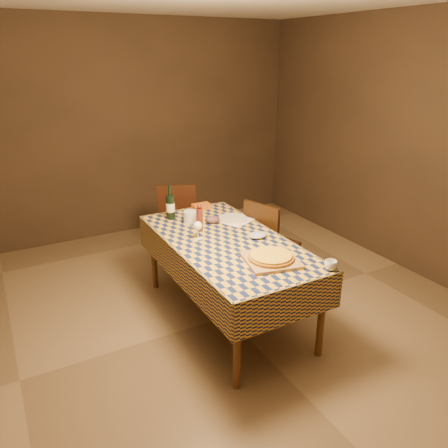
# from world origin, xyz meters

# --- Properties ---
(room) EXTENTS (5.00, 5.10, 2.70)m
(room) POSITION_xyz_m (0.00, 0.00, 1.35)
(room) COLOR brown
(room) RESTS_ON ground
(dining_table) EXTENTS (0.94, 1.84, 0.77)m
(dining_table) POSITION_xyz_m (0.00, 0.00, 0.69)
(dining_table) COLOR brown
(dining_table) RESTS_ON ground
(cutting_board) EXTENTS (0.47, 0.47, 0.02)m
(cutting_board) POSITION_xyz_m (0.10, -0.52, 0.78)
(cutting_board) COLOR #9F794B
(cutting_board) RESTS_ON dining_table
(pizza) EXTENTS (0.40, 0.40, 0.04)m
(pizza) POSITION_xyz_m (0.10, -0.52, 0.81)
(pizza) COLOR #8C5A17
(pizza) RESTS_ON cutting_board
(pepper_mill) EXTENTS (0.06, 0.06, 0.25)m
(pepper_mill) POSITION_xyz_m (-0.10, 0.32, 0.89)
(pepper_mill) COLOR #531C13
(pepper_mill) RESTS_ON dining_table
(bowl) EXTENTS (0.14, 0.14, 0.04)m
(bowl) POSITION_xyz_m (0.08, 0.43, 0.79)
(bowl) COLOR #58414A
(bowl) RESTS_ON dining_table
(wine_glass) EXTENTS (0.08, 0.08, 0.16)m
(wine_glass) POSITION_xyz_m (-0.21, 0.14, 0.88)
(wine_glass) COLOR white
(wine_glass) RESTS_ON dining_table
(wine_bottle) EXTENTS (0.09, 0.09, 0.33)m
(wine_bottle) POSITION_xyz_m (-0.22, 0.71, 0.89)
(wine_bottle) COLOR black
(wine_bottle) RESTS_ON dining_table
(deli_tub) EXTENTS (0.16, 0.16, 0.11)m
(deli_tub) POSITION_xyz_m (-0.10, 0.53, 0.83)
(deli_tub) COLOR silver
(deli_tub) RESTS_ON dining_table
(takeout_container) EXTENTS (0.19, 0.13, 0.05)m
(takeout_container) POSITION_xyz_m (0.17, 0.84, 0.79)
(takeout_container) COLOR #B75D18
(takeout_container) RESTS_ON dining_table
(white_plate) EXTENTS (0.35, 0.35, 0.02)m
(white_plate) POSITION_xyz_m (0.29, 0.41, 0.78)
(white_plate) COLOR silver
(white_plate) RESTS_ON dining_table
(tumbler) EXTENTS (0.10, 0.10, 0.07)m
(tumbler) POSITION_xyz_m (0.40, -0.85, 0.81)
(tumbler) COLOR white
(tumbler) RESTS_ON dining_table
(flour_patch) EXTENTS (0.34, 0.31, 0.00)m
(flour_patch) POSITION_xyz_m (0.31, 0.35, 0.77)
(flour_patch) COLOR white
(flour_patch) RESTS_ON dining_table
(flour_bag) EXTENTS (0.18, 0.15, 0.05)m
(flour_bag) POSITION_xyz_m (0.26, -0.09, 0.79)
(flour_bag) COLOR #A2B1D0
(flour_bag) RESTS_ON dining_table
(chair_far) EXTENTS (0.56, 0.56, 0.93)m
(chair_far) POSITION_xyz_m (0.11, 1.35, 0.52)
(chair_far) COLOR black
(chair_far) RESTS_ON ground
(chair_right) EXTENTS (0.54, 0.53, 0.93)m
(chair_right) POSITION_xyz_m (0.63, 0.29, 0.52)
(chair_right) COLOR black
(chair_right) RESTS_ON ground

